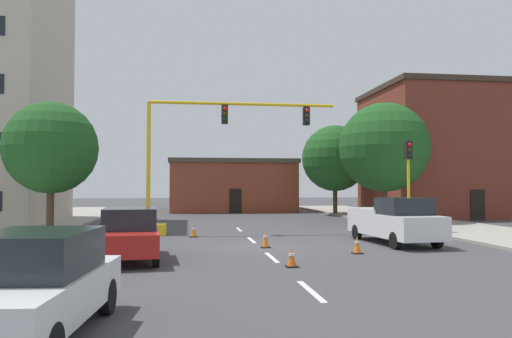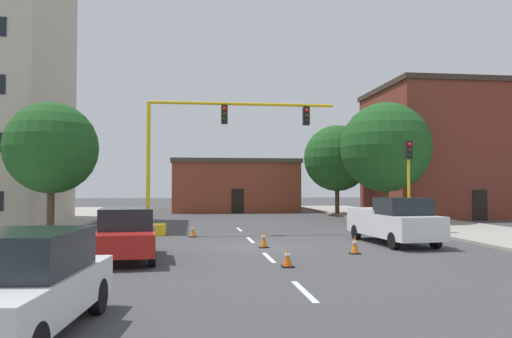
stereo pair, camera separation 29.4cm
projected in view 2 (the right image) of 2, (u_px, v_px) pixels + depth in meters
ground_plane at (257, 247)px, 20.10m from camera, size 160.00×160.00×0.00m
sidewalk_left at (13, 231)px, 26.49m from camera, size 6.00×56.00×0.14m
sidewalk_right at (442, 226)px, 29.57m from camera, size 6.00×56.00×0.14m
lane_stripe_seg_1 at (304, 291)px, 11.67m from camera, size 0.16×2.40×0.01m
lane_stripe_seg_2 at (269, 257)px, 17.12m from camera, size 0.16×2.40×0.01m
lane_stripe_seg_3 at (250, 240)px, 22.58m from camera, size 0.16×2.40×0.01m
lane_stripe_seg_4 at (239, 229)px, 28.03m from camera, size 0.16×2.40×0.01m
building_brick_center at (233, 185)px, 49.20m from camera, size 11.97×10.13×4.97m
building_row_right at (444, 152)px, 40.15m from camera, size 10.99×10.26×10.42m
traffic_signal_gantry at (177, 189)px, 25.19m from camera, size 10.54×1.20×6.83m
traffic_light_pole_right at (409, 165)px, 25.47m from camera, size 0.32×0.47×4.80m
tree_right_mid at (386, 147)px, 32.87m from camera, size 5.96×5.96×8.03m
tree_left_near at (51, 148)px, 24.91m from camera, size 4.62×4.62×6.71m
tree_right_far at (337, 158)px, 41.56m from camera, size 5.56×5.56×7.58m
pickup_truck_white at (393, 221)px, 21.17m from camera, size 2.39×5.53×1.99m
sedan_red_near_left at (127, 233)px, 16.56m from camera, size 2.20×4.63×1.74m
sedan_white_mid_left at (22, 283)px, 8.12m from camera, size 2.25×4.65×1.74m
traffic_cone_roadside_a at (288, 258)px, 15.11m from camera, size 0.36×0.36×0.59m
traffic_cone_roadside_b at (264, 239)px, 19.82m from camera, size 0.36×0.36×0.69m
traffic_cone_roadside_c at (355, 245)px, 18.04m from camera, size 0.36×0.36×0.65m
traffic_cone_roadside_d at (193, 231)px, 23.90m from camera, size 0.36×0.36×0.62m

